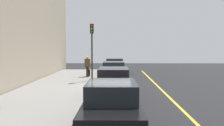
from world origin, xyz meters
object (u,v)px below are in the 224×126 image
at_px(parked_car_maroon, 113,82).
at_px(traffic_light_pole, 92,42).
at_px(pedestrian_brown_coat, 87,66).
at_px(rolling_suitcase, 89,73).
at_px(parked_car_charcoal, 114,66).
at_px(parked_car_white, 114,72).
at_px(parked_car_black, 112,106).

relative_size(parked_car_maroon, traffic_light_pole, 1.12).
distance_m(pedestrian_brown_coat, rolling_suitcase, 0.80).
height_order(pedestrian_brown_coat, rolling_suitcase, pedestrian_brown_coat).
bearing_deg(parked_car_charcoal, parked_car_white, -0.02).
bearing_deg(traffic_light_pole, parked_car_maroon, 16.68).
relative_size(parked_car_charcoal, traffic_light_pole, 1.15).
xyz_separation_m(parked_car_maroon, parked_car_black, (5.78, 0.02, -0.00)).
distance_m(parked_car_black, rolling_suitcase, 14.59).
relative_size(parked_car_charcoal, rolling_suitcase, 5.35).
relative_size(parked_car_white, parked_car_black, 1.01).
height_order(parked_car_charcoal, traffic_light_pole, traffic_light_pole).
xyz_separation_m(parked_car_maroon, rolling_suitcase, (-8.62, -2.26, -0.33)).
bearing_deg(rolling_suitcase, parked_car_white, 43.01).
bearing_deg(parked_car_charcoal, rolling_suitcase, -31.86).
distance_m(parked_car_charcoal, pedestrian_brown_coat, 4.56).
bearing_deg(pedestrian_brown_coat, rolling_suitcase, 173.25).
bearing_deg(parked_car_maroon, rolling_suitcase, -165.30).
bearing_deg(pedestrian_brown_coat, parked_car_charcoal, 150.64).
height_order(parked_car_maroon, rolling_suitcase, parked_car_maroon).
relative_size(parked_car_white, rolling_suitcase, 4.90).
distance_m(parked_car_black, pedestrian_brown_coat, 14.14).
height_order(parked_car_white, parked_car_maroon, same).
bearing_deg(traffic_light_pole, parked_car_black, 8.52).
distance_m(parked_car_charcoal, parked_car_black, 17.91).
height_order(pedestrian_brown_coat, traffic_light_pole, traffic_light_pole).
xyz_separation_m(parked_car_black, pedestrian_brown_coat, (-13.94, -2.34, 0.32)).
bearing_deg(rolling_suitcase, parked_car_black, 9.01).
distance_m(parked_car_maroon, traffic_light_pole, 6.30).
bearing_deg(parked_car_white, parked_car_charcoal, 179.98).
xyz_separation_m(parked_car_white, rolling_suitcase, (-2.33, -2.18, -0.33)).
height_order(parked_car_maroon, pedestrian_brown_coat, pedestrian_brown_coat).
relative_size(parked_car_black, rolling_suitcase, 4.86).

